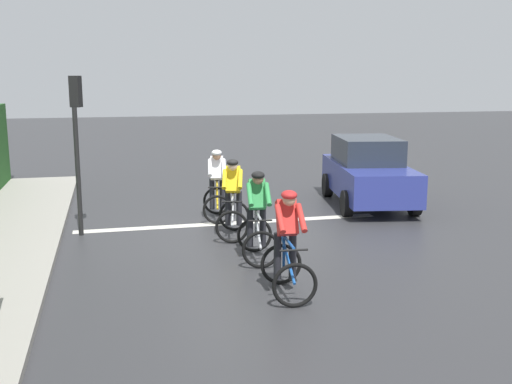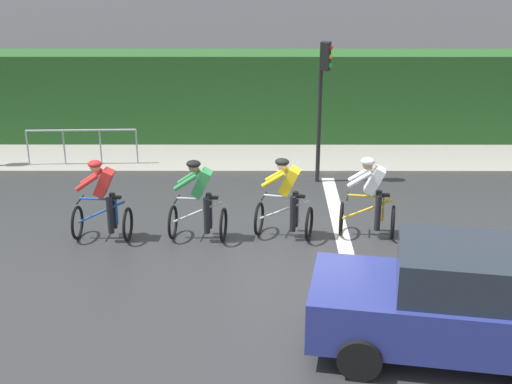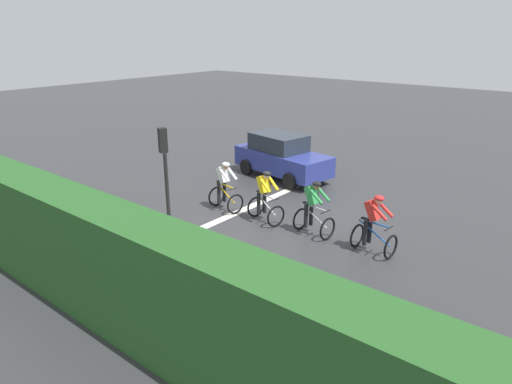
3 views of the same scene
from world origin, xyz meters
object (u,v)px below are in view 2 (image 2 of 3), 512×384
cyclist_fourth (370,199)px  pedestrian_railing_kerbside (82,140)px  cyclist_lead (103,202)px  cyclist_mid (286,200)px  car_navy (457,303)px  traffic_light_near_crossing (323,91)px  cyclist_second (199,202)px

cyclist_fourth → pedestrian_railing_kerbside: cyclist_fourth is taller
cyclist_lead → cyclist_mid: (0.11, -3.59, 0.00)m
cyclist_mid → car_navy: size_ratio=0.38×
cyclist_mid → traffic_light_near_crossing: (3.10, -0.93, 1.43)m
cyclist_lead → pedestrian_railing_kerbside: (4.12, 1.32, -0.04)m
car_navy → traffic_light_near_crossing: 7.44m
car_navy → cyclist_second: bearing=45.4°
cyclist_mid → pedestrian_railing_kerbside: 6.35m
cyclist_second → cyclist_lead: bearing=90.2°
cyclist_mid → car_navy: car_navy is taller
pedestrian_railing_kerbside → cyclist_mid: bearing=-129.2°
car_navy → traffic_light_near_crossing: bearing=11.1°
car_navy → pedestrian_railing_kerbside: 10.86m
cyclist_second → cyclist_fourth: size_ratio=1.00×
cyclist_lead → cyclist_fourth: 5.26m
pedestrian_railing_kerbside → cyclist_lead: bearing=-162.2°
cyclist_second → cyclist_mid: bearing=-86.5°
cyclist_lead → cyclist_second: bearing=-89.8°
cyclist_mid → cyclist_fourth: same height
cyclist_fourth → cyclist_second: bearing=92.5°
cyclist_lead → traffic_light_near_crossing: bearing=-54.6°
cyclist_lead → pedestrian_railing_kerbside: bearing=17.8°
cyclist_mid → traffic_light_near_crossing: size_ratio=0.50×
cyclist_lead → traffic_light_near_crossing: traffic_light_near_crossing is taller
cyclist_second → pedestrian_railing_kerbside: size_ratio=0.61×
pedestrian_railing_kerbside → cyclist_second: bearing=-142.1°
cyclist_lead → pedestrian_railing_kerbside: size_ratio=0.61×
cyclist_second → cyclist_mid: size_ratio=1.00×
cyclist_lead → pedestrian_railing_kerbside: 4.33m
cyclist_mid → cyclist_second: bearing=93.5°
car_navy → traffic_light_near_crossing: traffic_light_near_crossing is taller
traffic_light_near_crossing → cyclist_second: bearing=140.7°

